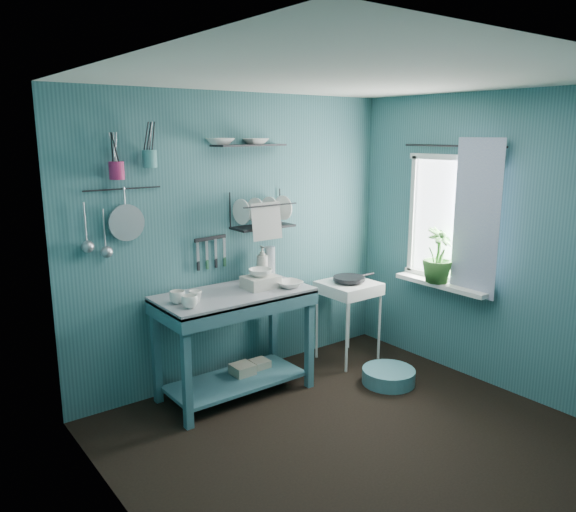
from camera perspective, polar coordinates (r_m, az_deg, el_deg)
floor at (r=4.28m, az=6.69°, el=-18.02°), size 3.20×3.20×0.00m
ceiling at (r=3.71m, az=7.71°, el=17.53°), size 3.20×3.20×0.00m
wall_back at (r=4.96m, az=-5.01°, el=1.78°), size 3.20×0.00×3.20m
wall_left at (r=2.96m, az=-15.79°, el=-6.06°), size 0.00×3.00×3.00m
wall_right at (r=5.03m, az=20.33°, el=1.20°), size 0.00×3.00×3.00m
work_counter at (r=4.73m, az=-5.41°, el=-8.89°), size 1.36×0.87×0.89m
mug_left at (r=4.22m, az=-9.95°, el=-4.59°), size 0.12×0.12×0.10m
mug_mid at (r=4.35m, az=-9.38°, el=-4.08°), size 0.14×0.14×0.09m
mug_right at (r=4.35m, az=-11.16°, el=-4.12°), size 0.17×0.17×0.10m
wash_tub at (r=4.69m, az=-2.81°, el=-2.65°), size 0.28×0.22×0.10m
tub_bowl at (r=4.67m, az=-2.82°, el=-1.70°), size 0.20×0.19×0.06m
soap_bottle at (r=4.94m, az=-2.64°, el=-0.69°), size 0.11×0.12×0.30m
water_bottle at (r=5.01m, az=-1.83°, el=-0.60°), size 0.09×0.09×0.28m
counter_bowl at (r=4.71m, az=0.10°, el=-2.87°), size 0.22×0.22×0.05m
hotplate_stand at (r=5.46m, az=6.10°, el=-6.60°), size 0.50×0.50×0.78m
frying_pan at (r=5.34m, az=6.21°, el=-2.29°), size 0.30×0.30×0.03m
knife_strip at (r=4.78m, az=-7.90°, el=1.80°), size 0.32×0.06×0.03m
dish_rack at (r=4.90m, az=-2.57°, el=4.72°), size 0.57×0.28×0.32m
upper_shelf at (r=4.83m, az=-3.94°, el=11.16°), size 0.72×0.27×0.01m
shelf_bowl_left at (r=4.68m, az=-6.90°, el=10.57°), size 0.25×0.25×0.05m
shelf_bowl_right at (r=4.86m, az=-3.29°, el=10.66°), size 0.21×0.21×0.05m
utensil_cup_magenta at (r=4.33m, az=-17.01°, el=8.30°), size 0.11×0.11×0.13m
utensil_cup_teal at (r=4.42m, az=-13.88°, el=9.57°), size 0.11×0.11×0.13m
colander at (r=4.42m, az=-16.09°, el=3.27°), size 0.28×0.03×0.28m
ladle_outer at (r=4.33m, az=-19.92°, el=3.16°), size 0.01×0.01×0.30m
ladle_inner at (r=4.38m, az=-18.17°, el=2.62°), size 0.01×0.01×0.30m
hook_rail at (r=4.40m, az=-16.44°, el=6.56°), size 0.60×0.01×0.01m
window_glass at (r=5.25m, az=16.24°, el=3.57°), size 0.00×1.10×1.10m
windowsill at (r=5.30m, az=15.30°, el=-2.82°), size 0.16×0.95×0.04m
curtain at (r=5.02m, az=18.57°, el=3.61°), size 0.00×1.35×1.35m
curtain_rod at (r=5.16m, az=16.38°, el=10.68°), size 0.02×1.05×0.02m
potted_plant at (r=5.24m, az=15.02°, el=0.07°), size 0.32×0.32×0.50m
storage_tin_large at (r=4.95m, az=-4.64°, el=-12.11°), size 0.18×0.18×0.22m
storage_tin_small at (r=5.08m, az=-2.88°, el=-11.55°), size 0.15×0.15×0.20m
floor_basin at (r=5.13m, az=10.18°, el=-11.93°), size 0.46×0.46×0.13m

